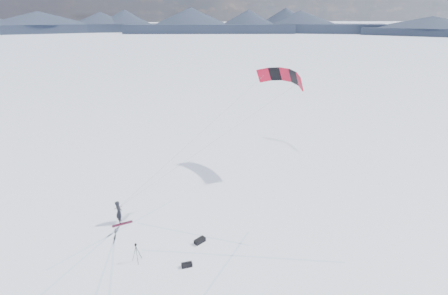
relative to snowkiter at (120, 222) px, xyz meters
name	(u,v)px	position (x,y,z in m)	size (l,w,h in m)	color
ground	(140,254)	(0.82, -3.94, 0.00)	(1800.00, 1800.00, 0.00)	white
horizon_hills	(133,197)	(0.82, -3.94, 4.10)	(704.84, 706.81, 9.60)	black
snow_tracks	(145,252)	(1.15, -3.94, 0.00)	(17.62, 10.25, 0.01)	silver
snowkiter	(120,222)	(0.00, 0.00, 0.00)	(0.65, 0.42, 1.77)	black
snowboard	(122,224)	(0.12, -0.28, 0.02)	(1.43, 0.27, 0.04)	maroon
tripod	(136,250)	(0.62, -4.55, 0.82)	(0.59, 0.51, 1.27)	black
gear_bag_a	(200,241)	(4.70, -4.27, 0.15)	(0.84, 0.63, 0.34)	black
gear_bag_b	(187,265)	(3.30, -6.11, 0.13)	(0.67, 0.38, 0.29)	black
power_kite	(282,77)	(15.67, 4.72, 8.70)	(16.89, 7.36, 8.31)	red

